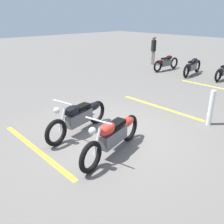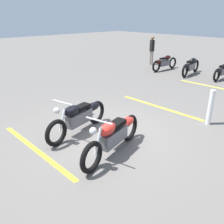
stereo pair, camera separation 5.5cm
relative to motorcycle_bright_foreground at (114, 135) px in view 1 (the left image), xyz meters
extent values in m
plane|color=#66605B|center=(0.52, 0.67, -0.46)|extent=(60.00, 60.00, 0.00)
torus|color=black|center=(-0.81, -0.20, -0.13)|extent=(0.68, 0.27, 0.67)
torus|color=black|center=(0.70, 0.17, -0.13)|extent=(0.68, 0.27, 0.67)
cube|color=#59595E|center=(-0.01, -0.01, -0.04)|extent=(0.87, 0.41, 0.32)
ellipsoid|color=red|center=(-0.27, -0.07, 0.26)|extent=(0.57, 0.40, 0.24)
ellipsoid|color=red|center=(0.55, 0.13, 0.10)|extent=(0.60, 0.37, 0.22)
cube|color=black|center=(0.12, 0.03, 0.24)|extent=(0.48, 0.34, 0.09)
cylinder|color=silver|center=(-0.59, -0.15, 0.13)|extent=(0.27, 0.12, 0.56)
cylinder|color=silver|center=(-0.54, -0.14, 0.56)|extent=(0.18, 0.61, 0.04)
sphere|color=silver|center=(-0.74, -0.18, 0.42)|extent=(0.15, 0.15, 0.15)
cylinder|color=silver|center=(0.35, 0.23, -0.20)|extent=(0.70, 0.25, 0.09)
torus|color=black|center=(-0.76, 1.19, -0.13)|extent=(0.68, 0.25, 0.67)
torus|color=black|center=(0.76, 1.52, -0.13)|extent=(0.68, 0.25, 0.67)
cube|color=#59595E|center=(0.05, 1.37, -0.04)|extent=(0.87, 0.39, 0.32)
ellipsoid|color=black|center=(-0.22, 1.31, 0.26)|extent=(0.57, 0.38, 0.24)
ellipsoid|color=black|center=(0.60, 1.49, 0.10)|extent=(0.60, 0.35, 0.22)
cube|color=black|center=(0.17, 1.39, 0.24)|extent=(0.48, 0.33, 0.09)
cylinder|color=silver|center=(-0.54, 1.24, 0.13)|extent=(0.27, 0.11, 0.56)
cylinder|color=silver|center=(-0.49, 1.25, 0.56)|extent=(0.17, 0.61, 0.04)
sphere|color=silver|center=(-0.69, 1.21, 0.42)|extent=(0.15, 0.15, 0.15)
cylinder|color=silver|center=(0.41, 1.59, -0.20)|extent=(0.70, 0.24, 0.09)
torus|color=black|center=(7.86, 1.21, -0.16)|extent=(0.61, 0.10, 0.61)
ellipsoid|color=black|center=(8.00, 1.21, 0.05)|extent=(0.51, 0.22, 0.20)
torus|color=black|center=(9.02, 2.90, -0.13)|extent=(0.67, 0.21, 0.66)
torus|color=black|center=(7.50, 2.66, -0.13)|extent=(0.67, 0.21, 0.66)
cube|color=#59595E|center=(8.21, 2.77, -0.05)|extent=(0.86, 0.35, 0.32)
ellipsoid|color=black|center=(8.47, 2.81, 0.25)|extent=(0.55, 0.35, 0.24)
ellipsoid|color=black|center=(7.65, 2.68, 0.09)|extent=(0.59, 0.32, 0.22)
cube|color=black|center=(8.08, 2.75, 0.23)|extent=(0.47, 0.30, 0.09)
torus|color=black|center=(8.92, 4.32, -0.14)|extent=(0.64, 0.13, 0.64)
torus|color=black|center=(7.43, 4.38, -0.14)|extent=(0.64, 0.13, 0.64)
cube|color=#59595E|center=(8.13, 4.35, -0.06)|extent=(0.81, 0.24, 0.31)
ellipsoid|color=black|center=(8.39, 4.34, 0.23)|extent=(0.51, 0.29, 0.23)
ellipsoid|color=black|center=(7.59, 4.37, 0.07)|extent=(0.54, 0.25, 0.21)
cube|color=black|center=(8.01, 4.36, 0.21)|extent=(0.43, 0.25, 0.09)
cylinder|color=gray|center=(8.89, 5.91, -0.04)|extent=(0.12, 0.12, 0.84)
cylinder|color=gray|center=(8.83, 5.75, -0.04)|extent=(0.12, 0.12, 0.84)
cube|color=black|center=(8.86, 5.83, 0.71)|extent=(0.26, 0.29, 0.66)
sphere|color=#8C664C|center=(8.86, 5.83, 1.16)|extent=(0.23, 0.23, 0.23)
cylinder|color=white|center=(3.05, -0.75, 0.05)|extent=(0.14, 0.14, 1.02)
cube|color=yellow|center=(-1.25, 1.34, -0.46)|extent=(0.16, 3.20, 0.01)
cube|color=yellow|center=(3.15, 1.01, -0.46)|extent=(0.16, 3.20, 0.01)
cube|color=yellow|center=(6.88, 0.85, -0.46)|extent=(0.16, 3.20, 0.01)
camera|label=1|loc=(-3.24, -3.43, 2.48)|focal=38.27mm
camera|label=2|loc=(-3.28, -3.39, 2.48)|focal=38.27mm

